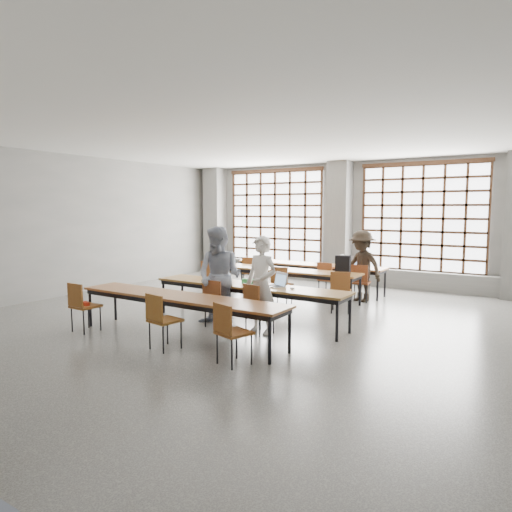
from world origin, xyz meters
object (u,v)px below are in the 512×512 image
Objects in this scene: desk_row_c at (248,288)px; laptop_front at (277,283)px; phone at (253,286)px; backpack at (343,265)px; chair_mid_right at (341,287)px; laptop_back at (359,264)px; green_box at (248,281)px; desk_row_d at (179,299)px; chair_back_mid at (327,276)px; chair_front_right at (256,304)px; student_female at (220,277)px; student_back at (362,266)px; chair_mid_centre at (281,282)px; chair_back_left at (251,270)px; red_pouch at (86,303)px; chair_near_mid at (161,316)px; mouse at (292,288)px; desk_row_b at (279,271)px; chair_front_left at (216,298)px; desk_row_a at (309,266)px; chair_near_right at (230,328)px; chair_near_left at (82,302)px; chair_back_right at (360,279)px; chair_mid_left at (211,275)px; plastic_bag at (342,260)px; student_male at (261,285)px.

desk_row_c is 8.78× the size of laptop_front.
backpack is (0.79, 2.44, 0.19)m from phone.
laptop_back reaches higher than chair_mid_right.
desk_row_d is at bearing -101.10° from green_box.
laptop_front reaches higher than chair_back_mid.
student_female is at bearing 171.82° from chair_front_right.
chair_mid_centre is at bearing -115.13° from student_back.
chair_back_left is 2.20× the size of backpack.
phone is 3.00m from red_pouch.
desk_row_c is 4.55× the size of chair_near_mid.
mouse is at bearing -1.21° from desk_row_c.
student_back reaches higher than chair_back_left.
desk_row_b is 2.94m from chair_front_left.
desk_row_c is (0.46, -3.58, 0.00)m from desk_row_a.
chair_near_right is (-0.08, -3.82, 0.00)m from chair_mid_right.
chair_near_left is at bearing -115.11° from chair_back_mid.
desk_row_c is at bearing -57.75° from chair_back_left.
chair_back_right is 5.11m from chair_near_right.
chair_front_right is at bearing -121.45° from mouse.
chair_mid_left reaches higher than desk_row_a.
red_pouch is at bearing -138.62° from phone.
backpack reaches higher than chair_mid_left.
mouse is at bearing -74.79° from student_back.
student_back reaches higher than backpack.
phone is at bearing -88.09° from student_back.
desk_row_b is at bearing -97.53° from desk_row_a.
chair_back_mid and chair_front_right have the same top height.
chair_near_left is 6.31m from plastic_bag.
chair_near_right is 2.26m from phone.
green_box is at bearing -97.47° from chair_back_mid.
plastic_bag is (0.80, 5.16, 0.21)m from desk_row_d.
backpack is at bearing -106.64° from chair_back_right.
chair_near_mid is 2.43m from mouse.
chair_near_left is 0.48× the size of student_female.
chair_mid_left is 3.69m from laptop_back.
chair_mid_left is 0.53× the size of student_back.
chair_near_left is at bearing -113.39° from plastic_bag.
backpack is (0.97, 2.34, 0.27)m from desk_row_c.
chair_near_right is at bearing -74.64° from desk_row_a.
desk_row_b is at bearing -137.02° from laptop_back.
laptop_front is 1.59× the size of plastic_bag.
desk_row_d is 4.85m from student_back.
desk_row_d is at bearing -92.57° from chair_mid_centre.
chair_front_left is (1.56, -3.58, 0.00)m from chair_back_left.
chair_back_left is 3.08× the size of plastic_bag.
laptop_back reaches higher than chair_near_left.
chair_mid_right is (1.19, 1.67, -0.13)m from desk_row_c.
desk_row_a is 4.55× the size of chair_near_mid.
student_back is (1.14, 3.08, 0.16)m from desk_row_c.
student_male is 3.73× the size of laptop_front.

